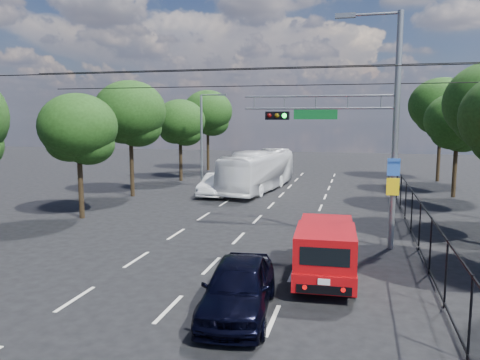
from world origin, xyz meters
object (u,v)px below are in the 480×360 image
(signal_mast, at_px, (365,121))
(navy_hatchback, at_px, (238,287))
(white_van, at_px, (217,184))
(red_pickup, at_px, (326,249))
(white_bus, at_px, (258,171))

(signal_mast, distance_m, navy_hatchback, 9.59)
(signal_mast, height_order, navy_hatchback, signal_mast)
(navy_hatchback, height_order, white_van, navy_hatchback)
(red_pickup, height_order, white_bus, white_bus)
(signal_mast, bearing_deg, red_pickup, -104.92)
(white_van, bearing_deg, white_bus, 50.40)
(white_van, bearing_deg, navy_hatchback, -71.59)
(red_pickup, relative_size, navy_hatchback, 1.16)
(red_pickup, bearing_deg, navy_hatchback, -121.48)
(red_pickup, distance_m, white_bus, 18.93)
(signal_mast, distance_m, white_bus, 15.85)
(red_pickup, relative_size, white_bus, 0.50)
(signal_mast, relative_size, navy_hatchback, 2.10)
(red_pickup, xyz_separation_m, navy_hatchback, (-2.13, -3.47, -0.25))
(white_bus, xyz_separation_m, white_van, (-2.29, -2.80, -0.70))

